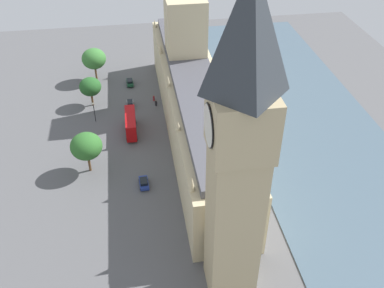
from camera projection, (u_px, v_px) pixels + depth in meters
name	position (u px, v px, depth m)	size (l,w,h in m)	color
ground_plane	(186.00, 134.00, 109.23)	(148.47, 148.47, 0.00)	#565659
river_thames	(306.00, 122.00, 113.00)	(35.47, 133.63, 0.25)	#475B6B
parliament_building	(193.00, 99.00, 105.96)	(13.24, 78.47, 29.30)	#CCBA8E
clock_tower	(239.00, 155.00, 57.83)	(8.32, 8.32, 53.47)	tan
car_dark_green_near_tower	(130.00, 82.00, 128.49)	(2.05, 4.31, 1.74)	#19472D
car_silver_under_trees	(130.00, 104.00, 118.68)	(1.85, 4.27, 1.74)	#B7B7BC
double_decker_bus_kerbside	(131.00, 123.00, 108.27)	(2.73, 10.52, 4.75)	#B20C0F
car_blue_opposite_hall	(144.00, 183.00, 93.31)	(2.07, 4.18, 1.74)	navy
pedestrian_far_end	(154.00, 98.00, 121.41)	(0.71, 0.70, 1.72)	maroon
pedestrian_trailing	(156.00, 103.00, 119.33)	(0.70, 0.63, 1.70)	black
plane_tree_midblock	(90.00, 87.00, 116.60)	(5.81, 5.81, 8.20)	brown
plane_tree_by_river_gate	(86.00, 146.00, 93.92)	(6.88, 6.88, 9.67)	brown
plane_tree_corner	(94.00, 59.00, 127.08)	(6.98, 6.98, 10.00)	brown
street_lamp_leading	(94.00, 108.00, 111.22)	(0.56, 0.56, 5.63)	black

